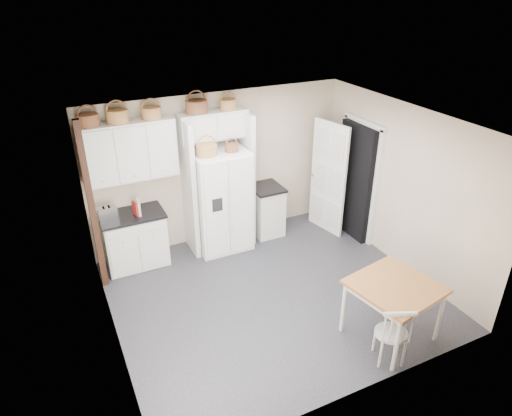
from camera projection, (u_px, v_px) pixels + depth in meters
floor at (272, 294)px, 6.81m from camera, size 4.50×4.50×0.00m
ceiling at (276, 125)px, 5.62m from camera, size 4.50×4.50×0.00m
wall_back at (220, 168)px, 7.82m from camera, size 4.50×0.00×4.50m
wall_left at (104, 257)px, 5.35m from camera, size 0.00×4.00×4.00m
wall_right at (402, 188)px, 7.09m from camera, size 0.00×4.00×4.00m
refrigerator at (221, 201)px, 7.65m from camera, size 0.91×0.73×1.75m
base_cab_left at (135, 240)px, 7.35m from camera, size 0.95×0.60×0.88m
base_cab_right at (266, 211)px, 8.26m from camera, size 0.50×0.60×0.88m
dining_table at (391, 311)px, 5.86m from camera, size 1.14×1.14×0.81m
windsor_chair at (391, 333)px, 5.49m from camera, size 0.51×0.50×0.82m
counter_left at (131, 215)px, 7.14m from camera, size 0.99×0.64×0.04m
counter_right at (266, 188)px, 8.05m from camera, size 0.54×0.64×0.04m
toaster at (107, 213)px, 6.94m from camera, size 0.31×0.20×0.20m
cookbook_red at (135, 209)px, 7.03m from camera, size 0.07×0.16×0.23m
cookbook_cream at (139, 207)px, 7.05m from camera, size 0.06×0.18×0.26m
basket_upper_a at (88, 120)px, 6.39m from camera, size 0.30×0.30×0.17m
basket_upper_b at (117, 116)px, 6.54m from camera, size 0.32×0.32×0.19m
basket_upper_c at (151, 113)px, 6.74m from camera, size 0.29×0.29×0.17m
basket_bridge_a at (196, 107)px, 7.00m from camera, size 0.34×0.34×0.19m
basket_bridge_b at (228, 104)px, 7.21m from camera, size 0.27×0.27×0.16m
basket_fridge_a at (207, 150)px, 7.03m from camera, size 0.33×0.33×0.18m
basket_fridge_b at (232, 148)px, 7.21m from camera, size 0.22×0.22×0.12m
upper_cabinet at (129, 151)px, 6.83m from camera, size 1.40×0.34×0.90m
bridge_cabinet at (213, 125)px, 7.25m from camera, size 1.12×0.34×0.45m
fridge_panel_left at (189, 189)px, 7.39m from camera, size 0.08×0.60×2.30m
fridge_panel_right at (246, 178)px, 7.79m from camera, size 0.08×0.60×2.30m
trim_post at (92, 209)px, 6.45m from camera, size 0.09×0.09×2.60m
doorway_void at (356, 182)px, 7.98m from camera, size 0.18×0.85×2.05m
door_slab at (328, 178)px, 8.11m from camera, size 0.21×0.79×2.05m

